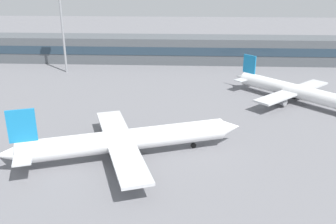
{
  "coord_description": "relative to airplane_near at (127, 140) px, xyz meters",
  "views": [
    {
      "loc": [
        9.15,
        -33.09,
        30.77
      ],
      "look_at": [
        5.42,
        40.0,
        3.0
      ],
      "focal_mm": 39.9,
      "sensor_mm": 36.0,
      "label": 1
    }
  ],
  "objects": [
    {
      "name": "ground_plane",
      "position": [
        0.89,
        14.71,
        -3.25
      ],
      "size": [
        400.0,
        400.0,
        0.0
      ],
      "primitive_type": "plane",
      "color": "slate"
    },
    {
      "name": "terminal_building",
      "position": [
        0.89,
        73.98,
        1.26
      ],
      "size": [
        145.11,
        12.13,
        9.0
      ],
      "color": "#4C5156",
      "rests_on": "ground_plane"
    },
    {
      "name": "airplane_near",
      "position": [
        0.0,
        0.0,
        0.0
      ],
      "size": [
        41.6,
        29.74,
        10.64
      ],
      "color": "white",
      "rests_on": "ground_plane"
    },
    {
      "name": "airplane_mid",
      "position": [
        37.43,
        30.68,
        -0.33
      ],
      "size": [
        29.15,
        30.07,
        9.57
      ],
      "color": "silver",
      "rests_on": "ground_plane"
    },
    {
      "name": "floodlight_tower_west",
      "position": [
        -28.78,
        57.52,
        11.73
      ],
      "size": [
        3.2,
        0.8,
        25.92
      ],
      "color": "gray",
      "rests_on": "ground_plane"
    }
  ]
}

